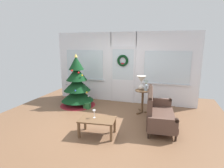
{
  "coord_description": "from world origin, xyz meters",
  "views": [
    {
      "loc": [
        1.59,
        -4.37,
        2.14
      ],
      "look_at": [
        0.05,
        0.55,
        1.0
      ],
      "focal_mm": 29.28,
      "sensor_mm": 36.0,
      "label": 1
    }
  ],
  "objects_px": {
    "christmas_tree": "(77,87)",
    "coffee_table": "(97,121)",
    "table_lamp": "(141,81)",
    "wine_glass": "(94,112)",
    "settee_sofa": "(157,112)",
    "gift_box": "(87,106)",
    "flower_vase": "(146,87)",
    "side_table": "(143,97)"
  },
  "relations": [
    {
      "from": "flower_vase",
      "to": "coffee_table",
      "type": "height_order",
      "value": "flower_vase"
    },
    {
      "from": "side_table",
      "to": "flower_vase",
      "type": "bearing_deg",
      "value": -30.96
    },
    {
      "from": "settee_sofa",
      "to": "table_lamp",
      "type": "distance_m",
      "value": 1.21
    },
    {
      "from": "settee_sofa",
      "to": "flower_vase",
      "type": "xyz_separation_m",
      "value": [
        -0.4,
        0.76,
        0.47
      ]
    },
    {
      "from": "flower_vase",
      "to": "gift_box",
      "type": "height_order",
      "value": "flower_vase"
    },
    {
      "from": "settee_sofa",
      "to": "gift_box",
      "type": "xyz_separation_m",
      "value": [
        -2.32,
        0.62,
        -0.27
      ]
    },
    {
      "from": "coffee_table",
      "to": "gift_box",
      "type": "bearing_deg",
      "value": 122.4
    },
    {
      "from": "table_lamp",
      "to": "coffee_table",
      "type": "height_order",
      "value": "table_lamp"
    },
    {
      "from": "settee_sofa",
      "to": "wine_glass",
      "type": "relative_size",
      "value": 8.66
    },
    {
      "from": "christmas_tree",
      "to": "coffee_table",
      "type": "relative_size",
      "value": 2.04
    },
    {
      "from": "christmas_tree",
      "to": "coffee_table",
      "type": "xyz_separation_m",
      "value": [
        1.49,
        -1.83,
        -0.32
      ]
    },
    {
      "from": "christmas_tree",
      "to": "wine_glass",
      "type": "distance_m",
      "value": 2.27
    },
    {
      "from": "table_lamp",
      "to": "flower_vase",
      "type": "bearing_deg",
      "value": -32.01
    },
    {
      "from": "wine_glass",
      "to": "flower_vase",
      "type": "bearing_deg",
      "value": 59.38
    },
    {
      "from": "coffee_table",
      "to": "gift_box",
      "type": "relative_size",
      "value": 4.31
    },
    {
      "from": "settee_sofa",
      "to": "gift_box",
      "type": "bearing_deg",
      "value": 164.94
    },
    {
      "from": "coffee_table",
      "to": "flower_vase",
      "type": "bearing_deg",
      "value": 62.35
    },
    {
      "from": "flower_vase",
      "to": "christmas_tree",
      "type": "bearing_deg",
      "value": 177.65
    },
    {
      "from": "christmas_tree",
      "to": "wine_glass",
      "type": "relative_size",
      "value": 9.31
    },
    {
      "from": "settee_sofa",
      "to": "gift_box",
      "type": "relative_size",
      "value": 8.17
    },
    {
      "from": "settee_sofa",
      "to": "gift_box",
      "type": "height_order",
      "value": "settee_sofa"
    },
    {
      "from": "christmas_tree",
      "to": "gift_box",
      "type": "distance_m",
      "value": 0.77
    },
    {
      "from": "side_table",
      "to": "wine_glass",
      "type": "bearing_deg",
      "value": -117.23
    },
    {
      "from": "flower_vase",
      "to": "gift_box",
      "type": "xyz_separation_m",
      "value": [
        -1.93,
        -0.14,
        -0.75
      ]
    },
    {
      "from": "side_table",
      "to": "wine_glass",
      "type": "relative_size",
      "value": 3.75
    },
    {
      "from": "side_table",
      "to": "flower_vase",
      "type": "xyz_separation_m",
      "value": [
        0.1,
        -0.06,
        0.33
      ]
    },
    {
      "from": "settee_sofa",
      "to": "coffee_table",
      "type": "xyz_separation_m",
      "value": [
        -1.31,
        -0.98,
        -0.03
      ]
    },
    {
      "from": "flower_vase",
      "to": "wine_glass",
      "type": "distance_m",
      "value": 1.99
    },
    {
      "from": "table_lamp",
      "to": "wine_glass",
      "type": "xyz_separation_m",
      "value": [
        -0.84,
        -1.79,
        -0.46
      ]
    },
    {
      "from": "table_lamp",
      "to": "gift_box",
      "type": "distance_m",
      "value": 2.0
    },
    {
      "from": "christmas_tree",
      "to": "flower_vase",
      "type": "xyz_separation_m",
      "value": [
        2.4,
        -0.1,
        0.18
      ]
    },
    {
      "from": "settee_sofa",
      "to": "coffee_table",
      "type": "distance_m",
      "value": 1.63
    },
    {
      "from": "flower_vase",
      "to": "coffee_table",
      "type": "xyz_separation_m",
      "value": [
        -0.91,
        -1.74,
        -0.5
      ]
    },
    {
      "from": "christmas_tree",
      "to": "settee_sofa",
      "type": "xyz_separation_m",
      "value": [
        2.8,
        -0.86,
        -0.29
      ]
    },
    {
      "from": "table_lamp",
      "to": "wine_glass",
      "type": "distance_m",
      "value": 2.03
    },
    {
      "from": "gift_box",
      "to": "settee_sofa",
      "type": "bearing_deg",
      "value": -15.06
    },
    {
      "from": "side_table",
      "to": "wine_glass",
      "type": "distance_m",
      "value": 1.97
    },
    {
      "from": "wine_glass",
      "to": "table_lamp",
      "type": "bearing_deg",
      "value": 64.84
    },
    {
      "from": "settee_sofa",
      "to": "side_table",
      "type": "height_order",
      "value": "settee_sofa"
    },
    {
      "from": "flower_vase",
      "to": "gift_box",
      "type": "distance_m",
      "value": 2.07
    },
    {
      "from": "settee_sofa",
      "to": "side_table",
      "type": "bearing_deg",
      "value": 121.22
    },
    {
      "from": "wine_glass",
      "to": "gift_box",
      "type": "bearing_deg",
      "value": 120.65
    }
  ]
}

